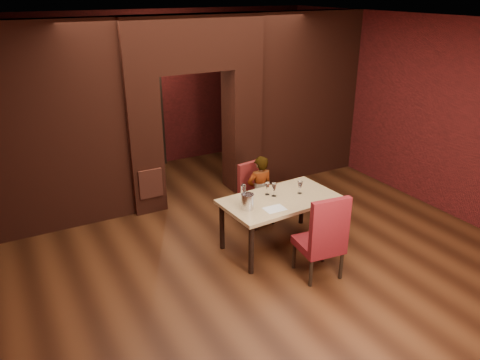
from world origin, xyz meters
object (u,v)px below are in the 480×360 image
at_px(wine_glass_a, 267,189).
at_px(wine_bucket, 247,202).
at_px(person_seated, 260,191).
at_px(potted_plant, 292,196).
at_px(chair_near, 319,234).
at_px(wine_glass_b, 274,190).
at_px(wine_glass_c, 300,187).
at_px(chair_far, 257,195).
at_px(dining_table, 279,222).
at_px(water_bottle, 243,194).

distance_m(wine_glass_a, wine_bucket, 0.56).
distance_m(person_seated, potted_plant, 0.91).
bearing_deg(wine_bucket, person_seated, 49.49).
xyz_separation_m(chair_near, person_seated, (0.03, 1.57, -0.01)).
bearing_deg(wine_glass_b, wine_glass_a, 120.41).
height_order(chair_near, wine_glass_c, chair_near).
distance_m(chair_near, potted_plant, 2.02).
bearing_deg(wine_bucket, chair_near, -51.21).
height_order(person_seated, wine_glass_c, person_seated).
bearing_deg(wine_glass_c, wine_glass_b, 165.23).
height_order(chair_near, person_seated, chair_near).
xyz_separation_m(chair_far, chair_near, (-0.04, -1.66, 0.10)).
xyz_separation_m(wine_glass_a, wine_glass_c, (0.44, -0.20, 0.00)).
distance_m(dining_table, wine_glass_a, 0.53).
distance_m(wine_bucket, potted_plant, 1.90).
xyz_separation_m(chair_near, wine_glass_a, (-0.15, 1.06, 0.28)).
height_order(chair_far, water_bottle, water_bottle).
bearing_deg(water_bottle, wine_glass_c, -6.35).
xyz_separation_m(dining_table, chair_far, (0.10, 0.80, 0.11)).
height_order(wine_glass_a, wine_glass_b, wine_glass_b).
distance_m(wine_glass_b, potted_plant, 1.41).
height_order(wine_glass_b, wine_glass_c, wine_glass_b).
distance_m(chair_far, wine_glass_c, 0.91).
bearing_deg(chair_near, wine_glass_b, -77.88).
bearing_deg(chair_far, person_seated, -104.88).
bearing_deg(person_seated, water_bottle, 48.37).
bearing_deg(wine_glass_a, dining_table, -65.84).
bearing_deg(potted_plant, wine_glass_c, -119.61).
bearing_deg(chair_near, dining_table, -79.54).
bearing_deg(wine_bucket, potted_plant, 34.78).
xyz_separation_m(chair_far, wine_bucket, (-0.68, -0.87, 0.39)).
distance_m(chair_far, chair_near, 1.66).
bearing_deg(wine_glass_b, wine_bucket, -161.87).
height_order(person_seated, wine_bucket, person_seated).
distance_m(dining_table, chair_near, 0.89).
height_order(dining_table, wine_glass_b, wine_glass_b).
xyz_separation_m(chair_far, wine_glass_a, (-0.19, -0.60, 0.37)).
distance_m(chair_far, water_bottle, 1.04).
relative_size(wine_bucket, potted_plant, 0.47).
height_order(chair_far, wine_glass_a, chair_far).
relative_size(chair_near, wine_bucket, 5.47).
height_order(wine_glass_b, potted_plant, wine_glass_b).
xyz_separation_m(chair_near, wine_bucket, (-0.64, 0.79, 0.29)).
relative_size(dining_table, wine_glass_c, 8.73).
distance_m(wine_glass_c, wine_bucket, 0.93).
bearing_deg(wine_glass_b, water_bottle, -179.77).
bearing_deg(wine_bucket, water_bottle, 79.57).
distance_m(wine_glass_a, water_bottle, 0.47).
bearing_deg(wine_glass_c, potted_plant, 60.39).
bearing_deg(chair_far, potted_plant, 1.01).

